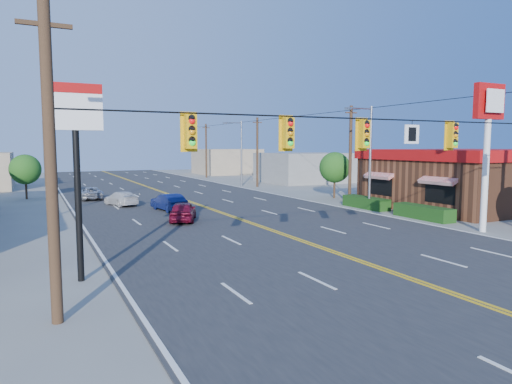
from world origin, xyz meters
name	(u,v)px	position (x,y,z in m)	size (l,w,h in m)	color
ground	(385,271)	(0.00, 0.00, 0.00)	(160.00, 160.00, 0.00)	gray
road	(209,209)	(0.00, 20.00, 0.03)	(20.00, 120.00, 0.06)	#2D2D30
signal_span	(386,149)	(-0.12, 0.00, 4.89)	(24.32, 0.34, 9.00)	#47301E
kfc	(471,178)	(19.90, 12.00, 2.38)	(16.30, 12.40, 4.70)	brown
kfc_pylon	(488,127)	(11.00, 4.00, 6.04)	(2.20, 0.36, 8.50)	white
pizza_hut_sign	(76,140)	(-11.00, 4.00, 5.18)	(1.90, 0.30, 6.85)	black
streetlight_se	(368,152)	(10.79, 14.00, 4.51)	(2.55, 0.25, 8.00)	gray
streetlight_ne	(240,150)	(10.79, 38.00, 4.51)	(2.55, 0.25, 8.00)	gray
streetlight_sw	(57,152)	(-10.79, 22.00, 4.51)	(2.55, 0.25, 8.00)	gray
streetlight_nw	(46,150)	(-10.79, 48.00, 4.51)	(2.55, 0.25, 8.00)	gray
utility_pole_near	(350,155)	(12.20, 18.00, 4.20)	(0.28, 0.28, 8.40)	#47301E
utility_pole_mid	(257,152)	(12.20, 36.00, 4.20)	(0.28, 0.28, 8.40)	#47301E
utility_pole_far	(206,151)	(12.20, 54.00, 4.20)	(0.28, 0.28, 8.40)	#47301E
tree_kfc_rear	(335,167)	(13.50, 22.00, 2.93)	(2.94, 2.94, 4.41)	#47301E
tree_west	(25,169)	(-13.00, 34.00, 2.79)	(2.80, 2.80, 4.20)	#47301E
bld_east_mid	(308,167)	(22.00, 40.00, 2.00)	(12.00, 10.00, 4.00)	gray
bld_east_far	(227,161)	(19.00, 62.00, 2.20)	(10.00, 10.00, 4.40)	tan
car_magenta	(183,212)	(-3.67, 15.02, 0.66)	(1.55, 3.86, 1.32)	maroon
car_blue	(169,203)	(-3.18, 20.28, 0.65)	(1.37, 3.93, 1.30)	#0E1852
car_white	(121,199)	(-5.89, 25.02, 0.58)	(1.63, 4.02, 1.17)	silver
car_silver	(91,194)	(-7.62, 30.71, 0.57)	(1.90, 4.12, 1.14)	#B0B0B5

